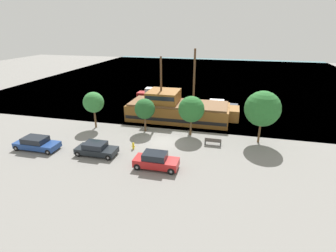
% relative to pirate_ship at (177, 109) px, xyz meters
% --- Properties ---
extents(ground_plane, '(160.00, 160.00, 0.00)m').
position_rel_pirate_ship_xyz_m(ground_plane, '(0.06, -7.91, -1.52)').
color(ground_plane, gray).
extents(water_surface, '(80.00, 80.00, 0.00)m').
position_rel_pirate_ship_xyz_m(water_surface, '(0.06, 36.09, -1.52)').
color(water_surface, teal).
rests_on(water_surface, ground).
extents(pirate_ship, '(15.54, 5.59, 9.95)m').
position_rel_pirate_ship_xyz_m(pirate_ship, '(0.00, 0.00, 0.00)').
color(pirate_ship, brown).
rests_on(pirate_ship, water_surface).
extents(moored_boat_dockside, '(5.80, 2.10, 1.52)m').
position_rel_pirate_ship_xyz_m(moored_boat_dockside, '(5.51, 6.38, -0.94)').
color(moored_boat_dockside, '#2D333D').
rests_on(moored_boat_dockside, water_surface).
extents(moored_boat_outer, '(6.97, 2.06, 1.96)m').
position_rel_pirate_ship_xyz_m(moored_boat_outer, '(-6.31, 10.29, -0.78)').
color(moored_boat_outer, maroon).
rests_on(moored_boat_outer, water_surface).
extents(parked_car_curb_front, '(4.23, 1.83, 1.60)m').
position_rel_pirate_ship_xyz_m(parked_car_curb_front, '(0.91, -14.00, -0.74)').
color(parked_car_curb_front, '#B21E1E').
rests_on(parked_car_curb_front, ground_plane).
extents(parked_car_curb_mid, '(4.83, 1.98, 1.42)m').
position_rel_pirate_ship_xyz_m(parked_car_curb_mid, '(-12.92, -13.22, -0.83)').
color(parked_car_curb_mid, navy).
rests_on(parked_car_curb_mid, ground_plane).
extents(parked_car_curb_rear, '(4.29, 1.93, 1.37)m').
position_rel_pirate_ship_xyz_m(parked_car_curb_rear, '(-5.95, -12.84, -0.85)').
color(parked_car_curb_rear, black).
rests_on(parked_car_curb_rear, ground_plane).
extents(fire_hydrant, '(0.42, 0.25, 0.76)m').
position_rel_pirate_ship_xyz_m(fire_hydrant, '(-2.68, -10.64, -1.11)').
color(fire_hydrant, yellow).
rests_on(fire_hydrant, ground_plane).
extents(bench_promenade_east, '(1.87, 0.45, 0.85)m').
position_rel_pirate_ship_xyz_m(bench_promenade_east, '(5.74, -7.48, -1.08)').
color(bench_promenade_east, '#4C4742').
rests_on(bench_promenade_east, ground_plane).
extents(tree_row_east, '(2.67, 2.67, 4.80)m').
position_rel_pirate_ship_xyz_m(tree_row_east, '(-9.89, -5.66, 1.92)').
color(tree_row_east, brown).
rests_on(tree_row_east, ground_plane).
extents(tree_row_mideast, '(2.58, 2.58, 4.26)m').
position_rel_pirate_ship_xyz_m(tree_row_mideast, '(-3.07, -5.25, 1.44)').
color(tree_row_mideast, brown).
rests_on(tree_row_mideast, ground_plane).
extents(tree_row_midwest, '(3.16, 3.16, 4.92)m').
position_rel_pirate_ship_xyz_m(tree_row_midwest, '(2.80, -5.16, 1.80)').
color(tree_row_midwest, brown).
rests_on(tree_row_midwest, ground_plane).
extents(tree_row_west, '(3.99, 3.99, 6.08)m').
position_rel_pirate_ship_xyz_m(tree_row_west, '(10.82, -5.45, 2.56)').
color(tree_row_west, brown).
rests_on(tree_row_west, ground_plane).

